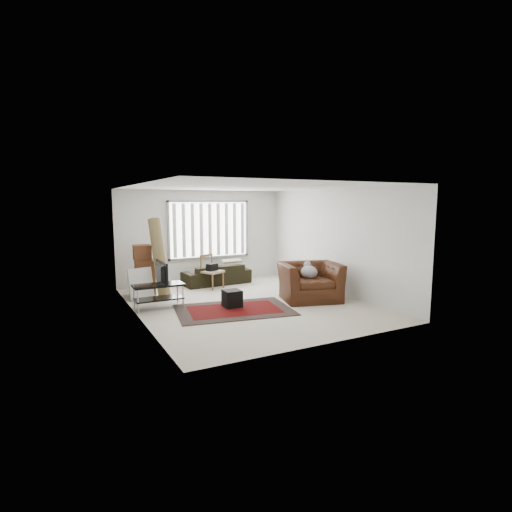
{
  "coord_description": "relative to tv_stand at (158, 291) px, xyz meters",
  "views": [
    {
      "loc": [
        -4.06,
        -8.15,
        2.36
      ],
      "look_at": [
        0.43,
        0.41,
        1.05
      ],
      "focal_mm": 28.0,
      "sensor_mm": 36.0,
      "label": 1
    }
  ],
  "objects": [
    {
      "name": "side_chair",
      "position": [
        1.82,
        1.41,
        0.11
      ],
      "size": [
        0.66,
        0.66,
        0.93
      ],
      "rotation": [
        0.0,
        0.0,
        0.44
      ],
      "color": "#8C7B5C",
      "rests_on": "ground"
    },
    {
      "name": "moving_boxes",
      "position": [
        0.01,
        1.53,
        0.2
      ],
      "size": [
        0.56,
        0.52,
        1.28
      ],
      "color": "brown",
      "rests_on": "ground"
    },
    {
      "name": "tv",
      "position": [
        -0.0,
        0.0,
        0.41
      ],
      "size": [
        0.12,
        0.89,
        0.51
      ],
      "primitive_type": "imported",
      "rotation": [
        0.0,
        0.0,
        1.57
      ],
      "color": "black",
      "rests_on": "tv_stand"
    },
    {
      "name": "persian_rug",
      "position": [
        1.42,
        -0.95,
        -0.39
      ],
      "size": [
        2.72,
        2.05,
        0.02
      ],
      "color": "black",
      "rests_on": "ground"
    },
    {
      "name": "rolled_rug",
      "position": [
        0.3,
        1.05,
        0.59
      ],
      "size": [
        0.38,
        0.94,
        1.98
      ],
      "primitive_type": "cylinder",
      "rotation": [
        -0.33,
        0.0,
        0.09
      ],
      "color": "brown",
      "rests_on": "ground"
    },
    {
      "name": "subwoofer",
      "position": [
        1.48,
        -0.71,
        -0.19
      ],
      "size": [
        0.39,
        0.39,
        0.38
      ],
      "primitive_type": "cube",
      "rotation": [
        0.0,
        0.0,
        -0.02
      ],
      "color": "black",
      "rests_on": "persian_rug"
    },
    {
      "name": "sofa",
      "position": [
        2.15,
        1.88,
        -0.02
      ],
      "size": [
        1.98,
        0.95,
        0.74
      ],
      "primitive_type": "imported",
      "rotation": [
        0.0,
        0.0,
        3.2
      ],
      "color": "black",
      "rests_on": "ground"
    },
    {
      "name": "armchair",
      "position": [
        3.45,
        -0.92,
        0.12
      ],
      "size": [
        1.67,
        1.54,
        1.03
      ],
      "rotation": [
        0.0,
        0.0,
        -0.28
      ],
      "color": "#3A1A0B",
      "rests_on": "ground"
    },
    {
      "name": "room",
      "position": [
        1.98,
        -0.06,
        1.36
      ],
      "size": [
        6.0,
        6.02,
        2.71
      ],
      "color": "beige",
      "rests_on": "ground"
    },
    {
      "name": "tv_stand",
      "position": [
        0.0,
        0.0,
        0.0
      ],
      "size": [
        1.1,
        0.49,
        0.55
      ],
      "color": "black",
      "rests_on": "ground"
    },
    {
      "name": "white_flatpack",
      "position": [
        -0.17,
        1.05,
        -0.01
      ],
      "size": [
        0.64,
        0.38,
        0.77
      ],
      "primitive_type": "cube",
      "rotation": [
        -0.21,
        0.0,
        0.24
      ],
      "color": "silver",
      "rests_on": "ground"
    }
  ]
}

